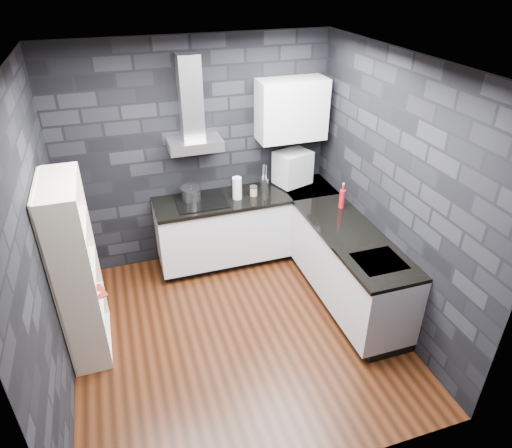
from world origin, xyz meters
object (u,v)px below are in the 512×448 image
bookshelf (77,271)px  appliance_garage (293,168)px  pot (191,194)px  utensil_crock (264,183)px  red_bottle (342,199)px  fruit_bowl (76,277)px  glass_vase (237,188)px  storage_jar (253,191)px

bookshelf → appliance_garage: bearing=6.0°
pot → utensil_crock: (0.91, 0.02, -0.01)m
pot → bookshelf: bookshelf is taller
red_bottle → appliance_garage: bearing=112.1°
pot → utensil_crock: 0.91m
appliance_garage → fruit_bowl: appliance_garage is taller
glass_vase → utensil_crock: glass_vase is taller
glass_vase → fruit_bowl: 2.10m
bookshelf → fruit_bowl: 0.14m
red_bottle → pot: bearing=155.7°
bookshelf → utensil_crock: bearing=9.3°
glass_vase → bookshelf: bookshelf is taller
pot → glass_vase: bearing=-14.2°
glass_vase → fruit_bowl: glass_vase is taller
appliance_garage → utensil_crock: bearing=162.9°
glass_vase → red_bottle: size_ratio=1.24×
pot → bookshelf: size_ratio=0.13×
pot → glass_vase: 0.54m
glass_vase → bookshelf: bearing=-152.3°
appliance_garage → pot: bearing=163.2°
pot → storage_jar: bearing=-9.1°
pot → red_bottle: 1.75m
storage_jar → appliance_garage: 0.60m
utensil_crock → red_bottle: 1.01m
pot → glass_vase: (0.52, -0.13, 0.06)m
storage_jar → fruit_bowl: storage_jar is taller
glass_vase → bookshelf: 2.03m
appliance_garage → storage_jar: bearing=176.7°
fruit_bowl → bookshelf: bearing=90.0°
storage_jar → red_bottle: (0.86, -0.60, 0.06)m
pot → utensil_crock: pot is taller
glass_vase → storage_jar: 0.22m
red_bottle → fruit_bowl: size_ratio=1.01×
fruit_bowl → utensil_crock: bearing=29.5°
glass_vase → storage_jar: (0.21, 0.02, -0.08)m
bookshelf → fruit_bowl: bookshelf is taller
bookshelf → fruit_bowl: (0.00, -0.14, 0.04)m
utensil_crock → appliance_garage: 0.41m
glass_vase → appliance_garage: size_ratio=0.65×
glass_vase → utensil_crock: bearing=22.0°
red_bottle → fruit_bowl: bearing=-170.2°
pot → appliance_garage: bearing=1.4°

